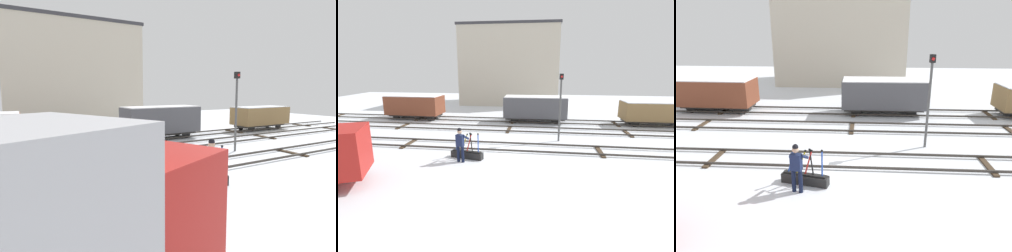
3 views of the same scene
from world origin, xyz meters
TOP-DOWN VIEW (x-y plane):
  - ground_plane at (0.00, 0.00)m, footprint 60.00×60.00m
  - track_main_line at (0.00, 0.00)m, footprint 44.00×1.94m
  - track_siding_near at (0.00, 4.42)m, footprint 44.00×1.94m
  - track_siding_far at (0.00, 7.59)m, footprint 44.00×1.94m
  - switch_lever_frame at (-1.47, -1.92)m, footprint 1.84×0.73m
  - rail_worker at (-1.64, -2.49)m, footprint 0.63×0.76m
  - signal_post at (3.63, 1.97)m, footprint 0.24×0.32m
  - apartment_building at (-1.65, 19.23)m, footprint 12.35×6.82m
  - freight_car_back_track at (-9.24, 7.59)m, footprint 5.01×2.37m
  - freight_car_mid_siding at (11.80, 7.59)m, footprint 5.28×2.25m
  - freight_car_near_switch at (1.93, 7.59)m, footprint 5.41×2.21m
  - perched_bird_roof_left at (-6.54, 17.36)m, footprint 0.28×0.23m
  - perched_bird_roof_right at (-5.57, 19.47)m, footprint 0.16×0.28m

SIDE VIEW (x-z plane):
  - ground_plane at x=0.00m, z-range 0.00..0.00m
  - track_siding_near at x=0.00m, z-range 0.02..0.20m
  - track_siding_far at x=0.00m, z-range 0.02..0.20m
  - track_main_line at x=0.00m, z-range 0.02..0.20m
  - switch_lever_frame at x=-1.47m, z-range -0.48..0.98m
  - rail_worker at x=-1.64m, z-range 0.13..1.95m
  - freight_car_mid_siding at x=11.80m, z-range 0.18..2.19m
  - freight_car_back_track at x=-9.24m, z-range 0.18..2.40m
  - freight_car_near_switch at x=1.93m, z-range 0.18..2.48m
  - signal_post at x=3.63m, z-range 0.45..4.84m
  - apartment_building at x=-1.65m, z-range 0.01..9.88m
  - perched_bird_roof_left at x=-6.54m, z-range 9.87..10.00m
  - perched_bird_roof_right at x=-5.57m, z-range 9.87..10.00m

